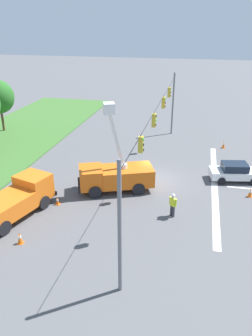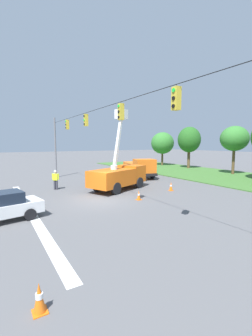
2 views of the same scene
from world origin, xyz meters
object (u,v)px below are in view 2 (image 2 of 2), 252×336
utility_truck_support_near (139,168)px  traffic_cone_foreground_left (115,172)px  utility_truck_bucket_lift (119,174)px  road_worker (56,179)px  tree_west (189,140)px  traffic_cone_foreground_right (139,195)px  traffic_cone_mid_right (171,186)px  tree_far_west (163,143)px  tree_centre (235,139)px  traffic_cone_near_bucket (39,298)px  traffic_cone_mid_left (133,178)px

utility_truck_support_near → traffic_cone_foreground_left: 3.52m
utility_truck_bucket_lift → road_worker: utility_truck_bucket_lift is taller
tree_west → traffic_cone_foreground_right: 22.90m
utility_truck_support_near → traffic_cone_mid_right: utility_truck_support_near is taller
traffic_cone_foreground_right → road_worker: bearing=-148.2°
road_worker → traffic_cone_foreground_right: bearing=31.8°
utility_truck_support_near → traffic_cone_foreground_right: bearing=-34.7°
utility_truck_support_near → traffic_cone_foreground_left: size_ratio=8.41×
tree_west → tree_far_west: bearing=-175.7°
tree_centre → traffic_cone_near_bucket: tree_centre is taller
utility_truck_support_near → traffic_cone_mid_left: bearing=-47.7°
tree_west → utility_truck_bucket_lift: utility_truck_bucket_lift is taller
utility_truck_bucket_lift → traffic_cone_foreground_left: 9.05m
traffic_cone_mid_left → tree_far_west: bearing=129.6°
tree_far_west → road_worker: 25.52m
traffic_cone_mid_right → tree_west: bearing=128.7°
tree_west → utility_truck_support_near: 13.13m
tree_west → traffic_cone_mid_right: size_ratio=8.57×
utility_truck_support_near → traffic_cone_near_bucket: bearing=-40.8°
tree_far_west → traffic_cone_near_bucket: tree_far_west is taller
traffic_cone_mid_right → traffic_cone_foreground_left: bearing=178.7°
tree_west → road_worker: (5.74, -22.87, -3.70)m
tree_centre → traffic_cone_near_bucket: 29.63m
tree_far_west → traffic_cone_mid_left: bearing=-50.4°
traffic_cone_foreground_right → traffic_cone_mid_left: 8.34m
traffic_cone_mid_right → traffic_cone_near_bucket: size_ratio=1.02×
tree_west → traffic_cone_foreground_right: (12.68, -18.57, -4.35)m
tree_far_west → road_worker: bearing=-62.3°
tree_far_west → road_worker: (11.79, -22.41, -3.17)m
tree_far_west → tree_west: bearing=4.3°
traffic_cone_foreground_left → traffic_cone_foreground_right: (12.10, -4.50, -0.06)m
tree_west → traffic_cone_foreground_left: bearing=-87.6°
tree_far_west → road_worker: tree_far_west is taller
tree_centre → traffic_cone_foreground_left: bearing=-119.0°
tree_far_west → tree_centre: size_ratio=0.96×
tree_centre → tree_far_west: bearing=-179.7°
road_worker → traffic_cone_mid_right: bearing=56.2°
tree_centre → traffic_cone_foreground_right: tree_centre is taller
tree_far_west → traffic_cone_foreground_left: size_ratio=7.55×
traffic_cone_near_bucket → tree_far_west: bearing=135.1°
utility_truck_bucket_lift → traffic_cone_foreground_right: size_ratio=10.10×
traffic_cone_foreground_right → traffic_cone_mid_right: bearing=105.8°
utility_truck_support_near → tree_west: bearing=105.8°
traffic_cone_foreground_left → traffic_cone_foreground_right: 12.91m
tree_west → traffic_cone_mid_right: tree_west is taller
tree_far_west → traffic_cone_mid_left: 18.47m
traffic_cone_mid_left → traffic_cone_foreground_left: bearing=176.2°
utility_truck_support_near → traffic_cone_mid_left: 3.12m
road_worker → traffic_cone_foreground_left: (-5.16, 8.80, -0.59)m
utility_truck_bucket_lift → utility_truck_support_near: utility_truck_bucket_lift is taller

